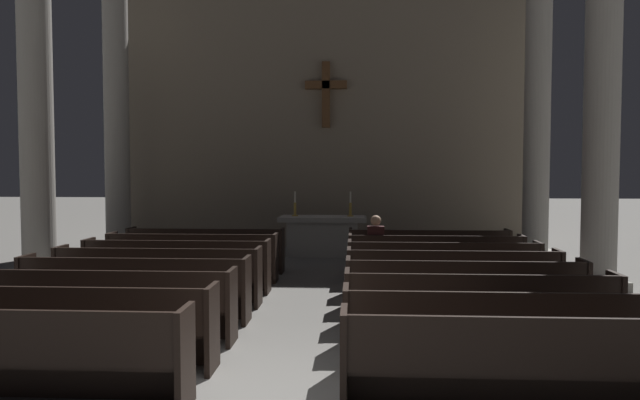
# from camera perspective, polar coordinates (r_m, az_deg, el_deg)

# --- Properties ---
(pew_left_row_1) EXTENTS (3.32, 0.50, 0.95)m
(pew_left_row_1) POSITION_cam_1_polar(r_m,az_deg,el_deg) (6.45, -27.07, -12.92)
(pew_left_row_1) COLOR black
(pew_left_row_1) RESTS_ON ground
(pew_left_row_2) EXTENTS (3.32, 0.50, 0.95)m
(pew_left_row_2) POSITION_cam_1_polar(r_m,az_deg,el_deg) (7.34, -22.89, -10.91)
(pew_left_row_2) COLOR black
(pew_left_row_2) RESTS_ON ground
(pew_left_row_3) EXTENTS (3.32, 0.50, 0.95)m
(pew_left_row_3) POSITION_cam_1_polar(r_m,az_deg,el_deg) (8.26, -19.66, -9.31)
(pew_left_row_3) COLOR black
(pew_left_row_3) RESTS_ON ground
(pew_left_row_4) EXTENTS (3.32, 0.50, 0.95)m
(pew_left_row_4) POSITION_cam_1_polar(r_m,az_deg,el_deg) (9.20, -17.10, -8.00)
(pew_left_row_4) COLOR black
(pew_left_row_4) RESTS_ON ground
(pew_left_row_5) EXTENTS (3.32, 0.50, 0.95)m
(pew_left_row_5) POSITION_cam_1_polar(r_m,az_deg,el_deg) (10.16, -15.04, -6.93)
(pew_left_row_5) COLOR black
(pew_left_row_5) RESTS_ON ground
(pew_left_row_6) EXTENTS (3.32, 0.50, 0.95)m
(pew_left_row_6) POSITION_cam_1_polar(r_m,az_deg,el_deg) (11.14, -13.35, -6.04)
(pew_left_row_6) COLOR black
(pew_left_row_6) RESTS_ON ground
(pew_left_row_7) EXTENTS (3.32, 0.50, 0.95)m
(pew_left_row_7) POSITION_cam_1_polar(r_m,az_deg,el_deg) (12.12, -11.93, -5.29)
(pew_left_row_7) COLOR black
(pew_left_row_7) RESTS_ON ground
(pew_left_row_8) EXTENTS (3.32, 0.50, 0.95)m
(pew_left_row_8) POSITION_cam_1_polar(r_m,az_deg,el_deg) (13.12, -10.73, -4.66)
(pew_left_row_8) COLOR black
(pew_left_row_8) RESTS_ON ground
(pew_right_row_1) EXTENTS (3.32, 0.50, 0.95)m
(pew_right_row_1) POSITION_cam_1_polar(r_m,az_deg,el_deg) (5.82, 19.06, -14.51)
(pew_right_row_1) COLOR black
(pew_right_row_1) RESTS_ON ground
(pew_right_row_2) EXTENTS (3.32, 0.50, 0.95)m
(pew_right_row_2) POSITION_cam_1_polar(r_m,az_deg,el_deg) (6.78, 16.64, -11.94)
(pew_right_row_2) COLOR black
(pew_right_row_2) RESTS_ON ground
(pew_right_row_3) EXTENTS (3.32, 0.50, 0.95)m
(pew_right_row_3) POSITION_cam_1_polar(r_m,az_deg,el_deg) (7.77, 14.86, -10.00)
(pew_right_row_3) COLOR black
(pew_right_row_3) RESTS_ON ground
(pew_right_row_4) EXTENTS (3.32, 0.50, 0.95)m
(pew_right_row_4) POSITION_cam_1_polar(r_m,az_deg,el_deg) (8.77, 13.50, -8.50)
(pew_right_row_4) COLOR black
(pew_right_row_4) RESTS_ON ground
(pew_right_row_5) EXTENTS (3.32, 0.50, 0.95)m
(pew_right_row_5) POSITION_cam_1_polar(r_m,az_deg,el_deg) (9.77, 12.42, -7.30)
(pew_right_row_5) COLOR black
(pew_right_row_5) RESTS_ON ground
(pew_right_row_6) EXTENTS (3.32, 0.50, 0.95)m
(pew_right_row_6) POSITION_cam_1_polar(r_m,az_deg,el_deg) (10.78, 11.55, -6.32)
(pew_right_row_6) COLOR black
(pew_right_row_6) RESTS_ON ground
(pew_right_row_7) EXTENTS (3.32, 0.50, 0.95)m
(pew_right_row_7) POSITION_cam_1_polar(r_m,az_deg,el_deg) (11.80, 10.83, -5.51)
(pew_right_row_7) COLOR black
(pew_right_row_7) RESTS_ON ground
(pew_right_row_8) EXTENTS (3.32, 0.50, 0.95)m
(pew_right_row_8) POSITION_cam_1_polar(r_m,az_deg,el_deg) (12.82, 10.23, -4.83)
(pew_right_row_8) COLOR black
(pew_right_row_8) RESTS_ON ground
(column_left_second) EXTENTS (0.94, 0.94, 7.13)m
(column_left_second) POSITION_cam_1_polar(r_m,az_deg,el_deg) (12.84, -25.26, 8.38)
(column_left_second) COLOR #ADA89E
(column_left_second) RESTS_ON ground
(column_right_second) EXTENTS (0.94, 0.94, 7.13)m
(column_right_second) POSITION_cam_1_polar(r_m,az_deg,el_deg) (12.14, 25.10, 8.71)
(column_right_second) COLOR #ADA89E
(column_right_second) RESTS_ON ground
(column_left_third) EXTENTS (0.94, 0.94, 7.13)m
(column_left_third) POSITION_cam_1_polar(r_m,az_deg,el_deg) (16.36, -18.65, 7.28)
(column_left_third) COLOR #ADA89E
(column_left_third) RESTS_ON ground
(column_right_third) EXTENTS (0.94, 0.94, 7.13)m
(column_right_third) POSITION_cam_1_polar(r_m,az_deg,el_deg) (15.82, 19.83, 7.41)
(column_right_third) COLOR #ADA89E
(column_right_third) RESTS_ON ground
(altar) EXTENTS (2.20, 0.90, 1.01)m
(altar) POSITION_cam_1_polar(r_m,az_deg,el_deg) (15.26, 0.25, -3.32)
(altar) COLOR #A8A399
(altar) RESTS_ON ground
(candlestick_left) EXTENTS (0.16, 0.16, 0.62)m
(candlestick_left) POSITION_cam_1_polar(r_m,az_deg,el_deg) (15.26, -2.38, -0.79)
(candlestick_left) COLOR #B79338
(candlestick_left) RESTS_ON altar
(candlestick_right) EXTENTS (0.16, 0.16, 0.62)m
(candlestick_right) POSITION_cam_1_polar(r_m,az_deg,el_deg) (15.18, 2.89, -0.81)
(candlestick_right) COLOR #B79338
(candlestick_right) RESTS_ON altar
(apse_with_cross) EXTENTS (11.53, 0.47, 7.74)m
(apse_with_cross) POSITION_cam_1_polar(r_m,az_deg,el_deg) (17.18, 0.61, 8.54)
(apse_with_cross) COLOR gray
(apse_with_cross) RESTS_ON ground
(lone_worshipper) EXTENTS (0.32, 0.43, 1.32)m
(lone_worshipper) POSITION_cam_1_polar(r_m,az_deg,el_deg) (11.71, 5.27, -4.47)
(lone_worshipper) COLOR #26262B
(lone_worshipper) RESTS_ON ground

